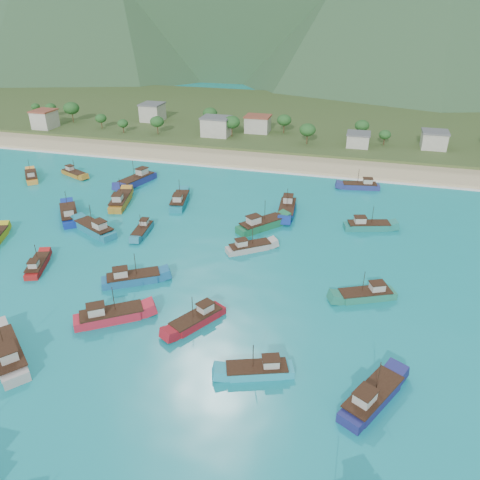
% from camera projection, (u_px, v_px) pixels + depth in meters
% --- Properties ---
extents(ground, '(600.00, 600.00, 0.00)m').
position_uv_depth(ground, '(177.00, 295.00, 83.29)').
color(ground, '#0D8D90').
rests_on(ground, ground).
extents(beach, '(400.00, 18.00, 1.20)m').
position_uv_depth(beach, '(270.00, 161.00, 150.84)').
color(beach, beige).
rests_on(beach, ground).
extents(land, '(400.00, 110.00, 2.40)m').
position_uv_depth(land, '(299.00, 119.00, 203.00)').
color(land, '#385123').
rests_on(land, ground).
extents(surf_line, '(400.00, 2.50, 0.08)m').
position_uv_depth(surf_line, '(263.00, 171.00, 142.72)').
color(surf_line, white).
rests_on(surf_line, ground).
extents(village, '(216.38, 32.00, 6.99)m').
position_uv_depth(village, '(312.00, 132.00, 166.07)').
color(village, beige).
rests_on(village, ground).
extents(vegetation, '(271.66, 25.40, 8.37)m').
position_uv_depth(vegetation, '(269.00, 127.00, 170.34)').
color(vegetation, '#235623').
rests_on(vegetation, ground).
extents(boat_1, '(9.43, 7.97, 5.68)m').
position_uv_depth(boat_1, '(249.00, 248.00, 97.75)').
color(boat_1, '#ACA49D').
rests_on(boat_1, ground).
extents(boat_2, '(4.61, 12.34, 7.14)m').
position_uv_depth(boat_2, '(287.00, 209.00, 114.68)').
color(boat_2, navy).
rests_on(boat_2, ground).
extents(boat_4, '(8.83, 9.75, 6.02)m').
position_uv_depth(boat_4, '(32.00, 177.00, 135.81)').
color(boat_4, orange).
rests_on(boat_4, ground).
extents(boat_5, '(7.64, 10.18, 5.94)m').
position_uv_depth(boat_5, '(197.00, 320.00, 75.92)').
color(boat_5, maroon).
rests_on(boat_5, ground).
extents(boat_6, '(10.06, 5.93, 5.71)m').
position_uv_depth(boat_6, '(258.00, 371.00, 65.63)').
color(boat_6, '#259EB8').
rests_on(boat_6, ground).
extents(boat_9, '(10.92, 5.91, 6.19)m').
position_uv_depth(boat_9, '(368.00, 226.00, 106.65)').
color(boat_9, '#1B756A').
rests_on(boat_9, ground).
extents(boat_11, '(10.54, 7.03, 6.04)m').
position_uv_depth(boat_11, '(366.00, 295.00, 82.12)').
color(boat_11, '#1F785E').
rests_on(boat_11, ground).
extents(boat_13, '(10.02, 11.68, 7.07)m').
position_uv_depth(boat_13, '(69.00, 215.00, 111.80)').
color(boat_13, '#102E96').
rests_on(boat_13, ground).
extents(boat_14, '(10.55, 4.67, 6.02)m').
position_uv_depth(boat_14, '(360.00, 186.00, 129.22)').
color(boat_14, navy).
rests_on(boat_14, ground).
extents(boat_15, '(11.92, 10.78, 7.35)m').
position_uv_depth(boat_15, '(7.00, 355.00, 68.13)').
color(boat_15, '#ADA49E').
rests_on(boat_15, ground).
extents(boat_17, '(3.60, 9.00, 5.17)m').
position_uv_depth(boat_17, '(143.00, 231.00, 105.12)').
color(boat_17, teal).
rests_on(boat_17, ground).
extents(boat_18, '(5.52, 9.32, 5.29)m').
position_uv_depth(boat_18, '(38.00, 266.00, 91.32)').
color(boat_18, '#AD1919').
rests_on(boat_18, ground).
extents(boat_21, '(10.41, 11.52, 7.10)m').
position_uv_depth(boat_21, '(261.00, 225.00, 106.92)').
color(boat_21, '#16683E').
rests_on(boat_21, ground).
extents(boat_23, '(11.17, 9.12, 6.66)m').
position_uv_depth(boat_23, '(110.00, 316.00, 76.57)').
color(boat_23, red).
rests_on(boat_23, ground).
extents(boat_24, '(8.48, 11.63, 6.75)m').
position_uv_depth(boat_24, '(372.00, 398.00, 60.94)').
color(boat_24, navy).
rests_on(boat_24, ground).
extents(boat_26, '(12.17, 8.50, 7.01)m').
position_uv_depth(boat_26, '(95.00, 229.00, 104.96)').
color(boat_26, teal).
rests_on(boat_26, ground).
extents(boat_27, '(10.86, 8.31, 6.37)m').
position_uv_depth(boat_27, '(132.00, 279.00, 86.78)').
color(boat_27, '#185F91').
rests_on(boat_27, ground).
extents(boat_29, '(6.34, 12.50, 7.09)m').
position_uv_depth(boat_29, '(121.00, 201.00, 119.34)').
color(boat_29, '#BA7A23').
rests_on(boat_29, ground).
extents(boat_30, '(9.59, 6.38, 5.49)m').
position_uv_depth(boat_30, '(74.00, 174.00, 138.59)').
color(boat_30, '#AE7222').
rests_on(boat_30, ground).
extents(boat_31, '(5.63, 11.83, 6.73)m').
position_uv_depth(boat_31, '(180.00, 201.00, 119.48)').
color(boat_31, teal).
rests_on(boat_31, ground).
extents(boat_32, '(7.10, 13.18, 7.47)m').
position_uv_depth(boat_32, '(137.00, 180.00, 132.65)').
color(boat_32, navy).
rests_on(boat_32, ground).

